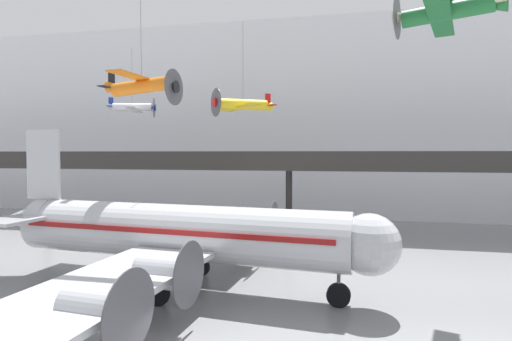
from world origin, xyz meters
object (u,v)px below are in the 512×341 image
Objects in this scene: suspended_plane_orange_highwing at (142,86)px; suspended_plane_yellow_lowwing at (243,105)px; suspended_plane_green_biplane at (446,11)px; airliner_silver_main at (176,233)px; suspended_plane_white_twin at (133,107)px.

suspended_plane_orange_highwing is 0.98× the size of suspended_plane_yellow_lowwing.
suspended_plane_yellow_lowwing is 1.31× the size of suspended_plane_green_biplane.
airliner_silver_main is 26.53m from suspended_plane_white_twin.
airliner_silver_main is at bearing -38.71° from suspended_plane_orange_highwing.
suspended_plane_orange_highwing is at bearing 4.83° from suspended_plane_green_biplane.
suspended_plane_green_biplane is at bearing 99.26° from suspended_plane_yellow_lowwing.
suspended_plane_yellow_lowwing is at bearing -25.52° from suspended_plane_green_biplane.
airliner_silver_main is at bearing 47.11° from suspended_plane_yellow_lowwing.
airliner_silver_main is 16.25m from suspended_plane_yellow_lowwing.
suspended_plane_orange_highwing is 10.37m from suspended_plane_yellow_lowwing.
suspended_plane_green_biplane is (19.74, -4.24, 2.57)m from suspended_plane_orange_highwing.
suspended_plane_green_biplane is (29.11, -19.90, 2.19)m from suspended_plane_white_twin.
suspended_plane_yellow_lowwing is 19.47m from suspended_plane_green_biplane.
suspended_plane_green_biplane reaches higher than airliner_silver_main.
airliner_silver_main is 19.66m from suspended_plane_green_biplane.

